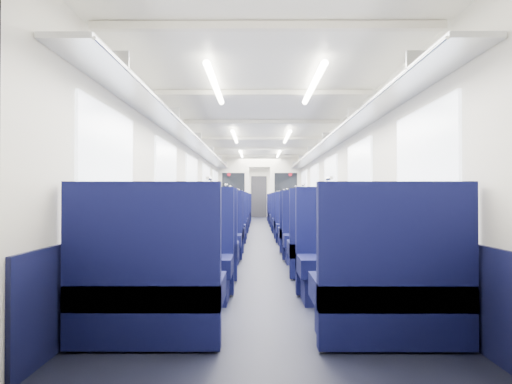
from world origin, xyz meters
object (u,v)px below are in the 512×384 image
at_px(seat_10, 221,228).
at_px(seat_19, 285,217).
at_px(seat_12, 225,225).
at_px(seat_2, 181,264).
at_px(seat_14, 229,221).
at_px(seat_11, 300,228).
at_px(seat_16, 231,219).
at_px(seat_23, 280,213).
at_px(seat_22, 238,213).
at_px(seat_13, 295,224).
at_px(seat_5, 330,249).
at_px(seat_0, 148,293).
at_px(seat_6, 209,239).
at_px(seat_8, 215,233).
at_px(end_door, 259,197).
at_px(seat_9, 308,233).
at_px(seat_15, 291,221).
at_px(seat_1, 389,293).
at_px(seat_18, 234,217).
at_px(seat_3, 349,264).
at_px(seat_20, 237,214).
at_px(seat_4, 196,251).
at_px(seat_21, 282,214).
at_px(seat_17, 288,219).
at_px(seat_7, 316,239).
at_px(bulkhead, 260,190).

relative_size(seat_10, seat_19, 1.00).
bearing_deg(seat_12, seat_2, -90.00).
bearing_deg(seat_14, seat_11, -53.82).
height_order(seat_2, seat_14, same).
relative_size(seat_16, seat_23, 1.00).
height_order(seat_22, seat_23, same).
xyz_separation_m(seat_2, seat_13, (1.66, 5.78, 0.00)).
bearing_deg(seat_10, seat_22, 90.00).
distance_m(seat_5, seat_23, 11.29).
height_order(seat_0, seat_6, same).
xyz_separation_m(seat_8, seat_19, (1.66, 5.84, 0.00)).
relative_size(end_door, seat_5, 1.74).
distance_m(seat_9, seat_15, 3.57).
bearing_deg(seat_9, seat_0, -109.89).
bearing_deg(seat_23, seat_19, -90.00).
bearing_deg(seat_8, end_door, 86.25).
height_order(seat_1, seat_10, same).
height_order(end_door, seat_22, end_door).
height_order(seat_8, seat_12, same).
xyz_separation_m(seat_1, seat_11, (0.00, 5.86, 0.00)).
bearing_deg(seat_18, seat_11, -69.72).
height_order(seat_13, seat_23, same).
bearing_deg(seat_3, seat_10, 110.29).
bearing_deg(seat_6, seat_20, 90.00).
xyz_separation_m(seat_4, seat_12, (0.00, 4.65, 0.00)).
bearing_deg(seat_11, seat_13, 90.00).
height_order(seat_18, seat_21, same).
bearing_deg(seat_18, seat_21, 49.22).
relative_size(end_door, seat_10, 1.74).
bearing_deg(seat_17, seat_20, 117.60).
xyz_separation_m(seat_7, seat_21, (0.00, 8.76, 0.00)).
bearing_deg(seat_21, seat_5, -90.00).
bearing_deg(seat_8, seat_2, -90.00).
distance_m(seat_0, seat_10, 5.70).
xyz_separation_m(bulkhead, seat_6, (-0.83, -7.41, -0.88)).
xyz_separation_m(seat_19, seat_23, (0.00, 3.22, 0.00)).
height_order(seat_3, seat_20, same).
xyz_separation_m(seat_19, seat_22, (-1.66, 3.16, 0.00)).
xyz_separation_m(seat_1, seat_12, (-1.66, 6.83, 0.00)).
bearing_deg(seat_23, seat_6, -99.34).
distance_m(seat_12, seat_13, 1.67).
relative_size(seat_7, seat_19, 1.00).
xyz_separation_m(seat_3, seat_7, (0.00, 2.29, 0.00)).
bearing_deg(seat_19, seat_8, -105.87).
relative_size(seat_8, seat_23, 1.00).
height_order(seat_19, seat_22, same).
distance_m(end_door, bulkhead, 6.28).
bearing_deg(seat_16, seat_14, -90.00).
bearing_deg(seat_21, seat_11, -90.00).
bearing_deg(seat_4, seat_13, 70.97).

